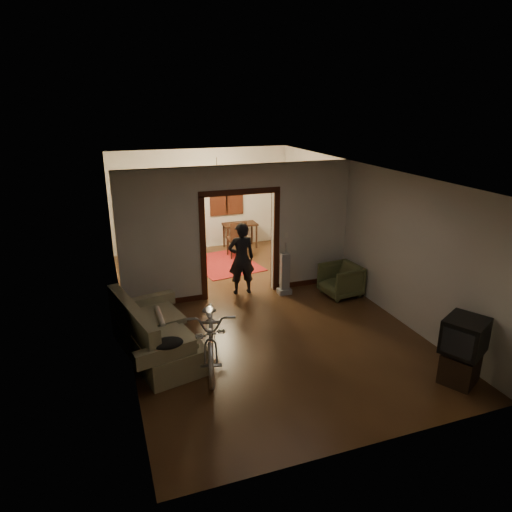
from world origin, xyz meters
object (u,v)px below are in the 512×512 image
sofa (157,328)px  bicycle (212,332)px  locker (163,222)px  armchair (341,280)px  person (241,259)px  desk (240,236)px

sofa → bicycle: 0.96m
locker → sofa: bearing=-107.2°
armchair → sofa: bearing=-80.7°
sofa → person: bearing=30.1°
person → desk: person is taller
bicycle → locker: locker is taller
person → desk: 3.30m
sofa → person: 2.90m
bicycle → desk: size_ratio=2.17×
bicycle → desk: bicycle is taller
person → armchair: bearing=160.4°
bicycle → person: 2.83m
bicycle → armchair: 3.68m
person → desk: (0.95, 3.13, -0.45)m
person → locker: (-1.18, 3.23, 0.12)m
desk → sofa: bearing=-128.7°
sofa → armchair: bearing=2.3°
bicycle → desk: bearing=81.8°
person → locker: locker is taller
sofa → bicycle: size_ratio=1.01×
sofa → armchair: sofa is taller
sofa → armchair: 4.23m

